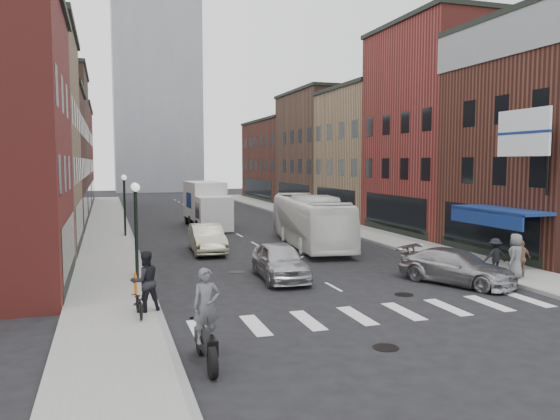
{
  "coord_description": "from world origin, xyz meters",
  "views": [
    {
      "loc": [
        -8.52,
        -18.66,
        4.97
      ],
      "look_at": [
        -0.55,
        6.27,
        2.64
      ],
      "focal_mm": 35.0,
      "sensor_mm": 36.0,
      "label": 1
    }
  ],
  "objects_px": {
    "parked_bicycle": "(139,303)",
    "streetlamp_far": "(124,193)",
    "billboard_sign": "(525,134)",
    "ped_right_c": "(516,256)",
    "bike_rack": "(136,285)",
    "ped_right_a": "(495,256)",
    "sedan_left_near": "(280,261)",
    "transit_bus": "(310,221)",
    "curb_car": "(457,267)",
    "streetlamp_near": "(136,213)",
    "motorcycle_rider": "(206,321)",
    "box_truck": "(207,205)",
    "ped_right_b": "(521,258)",
    "sedan_left_far": "(207,239)",
    "ped_left_solo": "(145,281)"
  },
  "relations": [
    {
      "from": "parked_bicycle",
      "to": "streetlamp_far",
      "type": "bearing_deg",
      "value": 86.28
    },
    {
      "from": "billboard_sign",
      "to": "ped_right_c",
      "type": "bearing_deg",
      "value": -138.48
    },
    {
      "from": "bike_rack",
      "to": "ped_right_a",
      "type": "bearing_deg",
      "value": -2.52
    },
    {
      "from": "sedan_left_near",
      "to": "ped_right_a",
      "type": "bearing_deg",
      "value": -11.05
    },
    {
      "from": "transit_bus",
      "to": "curb_car",
      "type": "xyz_separation_m",
      "value": [
        2.13,
        -11.16,
        -0.81
      ]
    },
    {
      "from": "billboard_sign",
      "to": "bike_rack",
      "type": "relative_size",
      "value": 4.62
    },
    {
      "from": "bike_rack",
      "to": "ped_right_c",
      "type": "height_order",
      "value": "ped_right_c"
    },
    {
      "from": "streetlamp_near",
      "to": "motorcycle_rider",
      "type": "distance_m",
      "value": 10.08
    },
    {
      "from": "box_truck",
      "to": "parked_bicycle",
      "type": "bearing_deg",
      "value": -107.07
    },
    {
      "from": "billboard_sign",
      "to": "ped_right_a",
      "type": "relative_size",
      "value": 2.42
    },
    {
      "from": "bike_rack",
      "to": "ped_right_c",
      "type": "bearing_deg",
      "value": -6.43
    },
    {
      "from": "motorcycle_rider",
      "to": "parked_bicycle",
      "type": "distance_m",
      "value": 4.67
    },
    {
      "from": "billboard_sign",
      "to": "transit_bus",
      "type": "distance_m",
      "value": 12.95
    },
    {
      "from": "ped_right_b",
      "to": "motorcycle_rider",
      "type": "bearing_deg",
      "value": 19.59
    },
    {
      "from": "motorcycle_rider",
      "to": "sedan_left_far",
      "type": "distance_m",
      "value": 16.79
    },
    {
      "from": "sedan_left_far",
      "to": "curb_car",
      "type": "height_order",
      "value": "sedan_left_far"
    },
    {
      "from": "bike_rack",
      "to": "sedan_left_far",
      "type": "relative_size",
      "value": 0.17
    },
    {
      "from": "billboard_sign",
      "to": "sedan_left_near",
      "type": "distance_m",
      "value": 11.77
    },
    {
      "from": "motorcycle_rider",
      "to": "ped_right_b",
      "type": "distance_m",
      "value": 15.29
    },
    {
      "from": "streetlamp_far",
      "to": "sedan_left_far",
      "type": "relative_size",
      "value": 0.87
    },
    {
      "from": "box_truck",
      "to": "transit_bus",
      "type": "xyz_separation_m",
      "value": [
        4.19,
        -10.81,
        -0.19
      ]
    },
    {
      "from": "sedan_left_far",
      "to": "ped_right_b",
      "type": "distance_m",
      "value": 15.73
    },
    {
      "from": "sedan_left_far",
      "to": "parked_bicycle",
      "type": "relative_size",
      "value": 3.02
    },
    {
      "from": "billboard_sign",
      "to": "motorcycle_rider",
      "type": "distance_m",
      "value": 16.94
    },
    {
      "from": "sedan_left_near",
      "to": "ped_right_b",
      "type": "bearing_deg",
      "value": -15.43
    },
    {
      "from": "box_truck",
      "to": "ped_right_b",
      "type": "height_order",
      "value": "box_truck"
    },
    {
      "from": "curb_car",
      "to": "ped_right_c",
      "type": "bearing_deg",
      "value": -35.61
    },
    {
      "from": "streetlamp_near",
      "to": "curb_car",
      "type": "bearing_deg",
      "value": -17.88
    },
    {
      "from": "sedan_left_near",
      "to": "curb_car",
      "type": "xyz_separation_m",
      "value": [
        6.59,
        -3.0,
        -0.08
      ]
    },
    {
      "from": "streetlamp_far",
      "to": "ped_right_a",
      "type": "bearing_deg",
      "value": -49.55
    },
    {
      "from": "bike_rack",
      "to": "parked_bicycle",
      "type": "relative_size",
      "value": 0.51
    },
    {
      "from": "billboard_sign",
      "to": "parked_bicycle",
      "type": "xyz_separation_m",
      "value": [
        -16.21,
        -1.91,
        -5.57
      ]
    },
    {
      "from": "box_truck",
      "to": "ped_right_a",
      "type": "xyz_separation_m",
      "value": [
        8.71,
        -21.33,
        -0.78
      ]
    },
    {
      "from": "bike_rack",
      "to": "curb_car",
      "type": "relative_size",
      "value": 0.17
    },
    {
      "from": "bike_rack",
      "to": "ped_right_b",
      "type": "relative_size",
      "value": 0.51
    },
    {
      "from": "streetlamp_far",
      "to": "ped_right_b",
      "type": "xyz_separation_m",
      "value": [
        15.34,
        -18.3,
        -1.98
      ]
    },
    {
      "from": "billboard_sign",
      "to": "box_truck",
      "type": "bearing_deg",
      "value": 114.75
    },
    {
      "from": "transit_bus",
      "to": "sedan_left_near",
      "type": "distance_m",
      "value": 9.33
    },
    {
      "from": "sedan_left_far",
      "to": "parked_bicycle",
      "type": "distance_m",
      "value": 12.82
    },
    {
      "from": "streetlamp_near",
      "to": "ped_right_b",
      "type": "distance_m",
      "value": 16.06
    },
    {
      "from": "billboard_sign",
      "to": "ped_left_solo",
      "type": "relative_size",
      "value": 1.88
    },
    {
      "from": "streetlamp_near",
      "to": "sedan_left_near",
      "type": "xyz_separation_m",
      "value": [
        5.81,
        -1.0,
        -2.13
      ]
    },
    {
      "from": "sedan_left_near",
      "to": "sedan_left_far",
      "type": "bearing_deg",
      "value": 106.51
    },
    {
      "from": "streetlamp_far",
      "to": "sedan_left_far",
      "type": "distance_m",
      "value": 8.65
    },
    {
      "from": "transit_bus",
      "to": "sedan_left_near",
      "type": "xyz_separation_m",
      "value": [
        -4.47,
        -8.16,
        -0.72
      ]
    },
    {
      "from": "bike_rack",
      "to": "ped_right_c",
      "type": "xyz_separation_m",
      "value": [
        15.16,
        -1.71,
        0.53
      ]
    },
    {
      "from": "sedan_left_near",
      "to": "ped_right_b",
      "type": "height_order",
      "value": "ped_right_b"
    },
    {
      "from": "curb_car",
      "to": "motorcycle_rider",
      "type": "bearing_deg",
      "value": -179.16
    },
    {
      "from": "billboard_sign",
      "to": "streetlamp_far",
      "type": "relative_size",
      "value": 0.9
    },
    {
      "from": "transit_bus",
      "to": "ped_right_b",
      "type": "distance_m",
      "value": 12.54
    }
  ]
}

